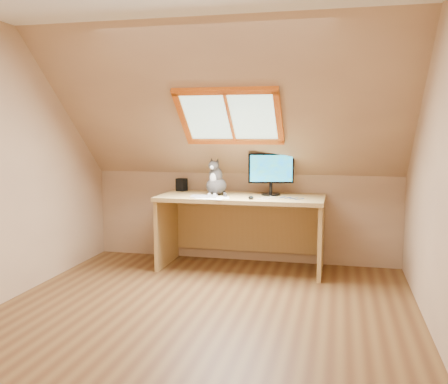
# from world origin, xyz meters

# --- Properties ---
(ground) EXTENTS (3.50, 3.50, 0.00)m
(ground) POSITION_xyz_m (0.00, 0.00, 0.00)
(ground) COLOR brown
(ground) RESTS_ON ground
(room_shell) EXTENTS (3.52, 3.52, 2.41)m
(room_shell) POSITION_xyz_m (0.00, -0.09, 1.43)
(room_shell) COLOR tan
(room_shell) RESTS_ON ground
(desk) EXTENTS (1.75, 0.76, 0.80)m
(desk) POSITION_xyz_m (0.05, 1.45, 0.56)
(desk) COLOR tan
(desk) RESTS_ON ground
(monitor) EXTENTS (0.48, 0.21, 0.45)m
(monitor) POSITION_xyz_m (0.35, 1.49, 1.06)
(monitor) COLOR black
(monitor) RESTS_ON desk
(cat) EXTENTS (0.27, 0.30, 0.41)m
(cat) POSITION_xyz_m (-0.23, 1.39, 0.94)
(cat) COLOR #423D3B
(cat) RESTS_ON desk
(desk_speaker) EXTENTS (0.13, 0.13, 0.14)m
(desk_speaker) POSITION_xyz_m (-0.70, 1.63, 0.87)
(desk_speaker) COLOR black
(desk_speaker) RESTS_ON desk
(graphics_tablet) EXTENTS (0.30, 0.23, 0.01)m
(graphics_tablet) POSITION_xyz_m (-0.31, 1.19, 0.80)
(graphics_tablet) COLOR #B2B2B7
(graphics_tablet) RESTS_ON desk
(mouse) EXTENTS (0.07, 0.11, 0.03)m
(mouse) POSITION_xyz_m (0.20, 1.14, 0.81)
(mouse) COLOR black
(mouse) RESTS_ON desk
(papers) EXTENTS (0.33, 0.27, 0.00)m
(papers) POSITION_xyz_m (-0.12, 1.12, 0.80)
(papers) COLOR white
(papers) RESTS_ON desk
(cables) EXTENTS (0.51, 0.26, 0.01)m
(cables) POSITION_xyz_m (0.49, 1.26, 0.80)
(cables) COLOR silver
(cables) RESTS_ON desk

